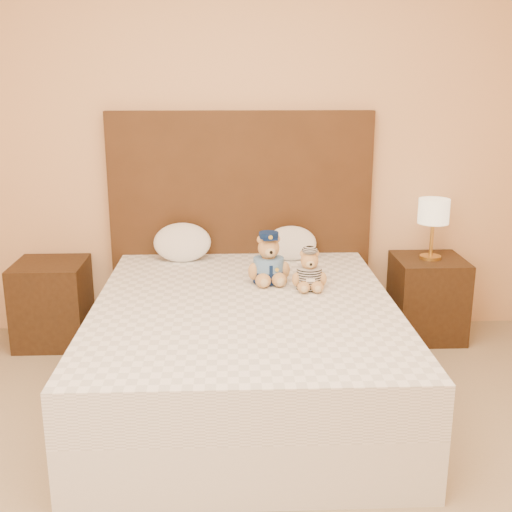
{
  "coord_description": "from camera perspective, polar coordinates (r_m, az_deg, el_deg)",
  "views": [
    {
      "loc": [
        -0.07,
        -2.03,
        1.71
      ],
      "look_at": [
        0.07,
        1.45,
        0.73
      ],
      "focal_mm": 45.0,
      "sensor_mm": 36.0,
      "label": 1
    }
  ],
  "objects": [
    {
      "name": "nightstand_right",
      "position": [
        4.48,
        14.98,
        -3.6
      ],
      "size": [
        0.45,
        0.45,
        0.55
      ],
      "primitive_type": "cube",
      "color": "#372311",
      "rests_on": "ground"
    },
    {
      "name": "lamp",
      "position": [
        4.33,
        15.51,
        3.59
      ],
      "size": [
        0.2,
        0.2,
        0.4
      ],
      "color": "gold",
      "rests_on": "nightstand_right"
    },
    {
      "name": "pillow_left",
      "position": [
        4.2,
        -6.58,
        1.37
      ],
      "size": [
        0.37,
        0.24,
        0.26
      ],
      "primitive_type": "ellipsoid",
      "color": "white",
      "rests_on": "bed"
    },
    {
      "name": "room_walls",
      "position": [
        2.49,
        -0.75,
        17.88
      ],
      "size": [
        4.04,
        4.52,
        2.72
      ],
      "color": "#EBB580",
      "rests_on": "ground"
    },
    {
      "name": "pillow_right",
      "position": [
        4.21,
        3.15,
        1.29
      ],
      "size": [
        0.33,
        0.22,
        0.24
      ],
      "primitive_type": "ellipsoid",
      "color": "white",
      "rests_on": "bed"
    },
    {
      "name": "nightstand_left",
      "position": [
        4.44,
        -17.65,
        -3.99
      ],
      "size": [
        0.45,
        0.45,
        0.55
      ],
      "primitive_type": "cube",
      "color": "#372311",
      "rests_on": "ground"
    },
    {
      "name": "bed",
      "position": [
        3.54,
        -1.0,
        -8.3
      ],
      "size": [
        1.6,
        2.0,
        0.55
      ],
      "color": "white",
      "rests_on": "ground"
    },
    {
      "name": "headboard",
      "position": [
        4.35,
        -1.35,
        2.89
      ],
      "size": [
        1.75,
        0.08,
        1.5
      ],
      "primitive_type": "cube",
      "color": "#462915",
      "rests_on": "ground"
    },
    {
      "name": "teddy_prisoner",
      "position": [
        3.62,
        4.76,
        -1.19
      ],
      "size": [
        0.21,
        0.2,
        0.23
      ],
      "primitive_type": null,
      "rotation": [
        0.0,
        0.0,
        0.0
      ],
      "color": "#BB8248",
      "rests_on": "bed"
    },
    {
      "name": "teddy_police",
      "position": [
        3.71,
        1.13,
        -0.17
      ],
      "size": [
        0.29,
        0.28,
        0.3
      ],
      "primitive_type": null,
      "rotation": [
        0.0,
        0.0,
        0.12
      ],
      "color": "#BB8248",
      "rests_on": "bed"
    }
  ]
}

